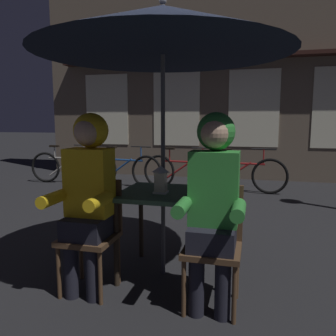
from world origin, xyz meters
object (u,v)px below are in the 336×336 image
Objects in this scene: lantern at (161,179)px; patio_umbrella at (163,30)px; bicycle_third at (183,172)px; chair_right at (214,239)px; person_left_hooded at (88,186)px; person_right_hooded at (214,192)px; bicycle_nearest at (67,167)px; bicycle_second at (124,170)px; cafe_table at (163,203)px; bicycle_fourth at (241,174)px; chair_left at (93,228)px.

patio_umbrella is at bearing 90.97° from lantern.
chair_right is at bearing -75.11° from bicycle_third.
person_left_hooded reaches higher than lantern.
patio_umbrella is 1.37m from person_right_hooded.
bicycle_nearest is at bearing 122.83° from person_left_hooded.
bicycle_second is at bearing 116.06° from lantern.
bicycle_second is (-1.82, 3.64, -0.29)m from cafe_table.
cafe_table is at bearing 90.97° from lantern.
person_right_hooded is 4.70m from bicycle_second.
patio_umbrella reaches higher than person_right_hooded.
bicycle_fourth is at bearing 0.60° from bicycle_third.
chair_right is 5.43m from bicycle_nearest.
patio_umbrella reaches higher than chair_right.
person_left_hooded is at bearing -57.17° from bicycle_nearest.
chair_left is at bearing -88.48° from bicycle_third.
bicycle_second is (-1.34, 4.01, -0.14)m from chair_left.
person_right_hooded is at bearing -48.69° from bicycle_nearest.
person_right_hooded is (0.96, -0.06, 0.36)m from chair_left.
chair_right is 0.52× the size of bicycle_second.
person_right_hooded is at bearing -60.55° from bicycle_second.
person_right_hooded is (0.48, -0.43, -1.21)m from patio_umbrella.
cafe_table is 0.44× the size of bicycle_nearest.
chair_left is 4.01m from bicycle_third.
bicycle_third is (1.23, 0.00, 0.00)m from bicycle_second.
chair_right is at bearing -90.61° from bicycle_fourth.
chair_right is at bearing -37.55° from cafe_table.
person_left_hooded reaches higher than bicycle_fourth.
chair_right is at bearing 0.00° from chair_left.
person_right_hooded is 0.84× the size of bicycle_second.
chair_left is at bearing 176.61° from person_right_hooded.
chair_right is 0.52× the size of bicycle_nearest.
bicycle_second is at bearing 116.51° from patio_umbrella.
bicycle_second is (1.31, -0.04, 0.00)m from bicycle_nearest.
patio_umbrella reaches higher than lantern.
chair_right reaches higher than cafe_table.
lantern is at bearing -89.03° from cafe_table.
cafe_table is 0.44× the size of bicycle_fourth.
bicycle_nearest is (-3.13, 3.68, -1.71)m from patio_umbrella.
bicycle_nearest is at bearing 123.19° from chair_left.
person_left_hooded is at bearing -176.61° from chair_right.
bicycle_fourth is at bearing 81.85° from patio_umbrella.
bicycle_second is at bearing -1.86° from bicycle_nearest.
bicycle_nearest reaches higher than cafe_table.
bicycle_fourth is at bearing 76.00° from chair_left.
person_left_hooded is 0.83× the size of bicycle_nearest.
person_right_hooded is at bearing -75.31° from bicycle_third.
bicycle_nearest is (-2.65, 4.11, -0.50)m from person_left_hooded.
chair_right is at bearing 90.00° from person_right_hooded.
bicycle_nearest and bicycle_second have the same top height.
chair_right reaches higher than bicycle_third.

